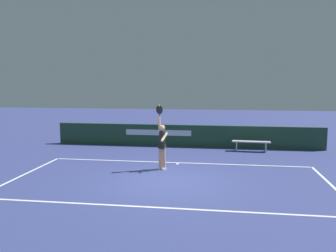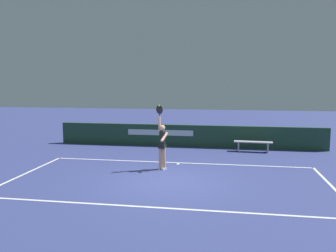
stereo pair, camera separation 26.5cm
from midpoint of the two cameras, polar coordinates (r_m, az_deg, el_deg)
The scene contains 6 objects.
ground_plane at distance 11.82m, azimuth -0.56°, elevation -9.01°, with size 60.00×60.00×0.00m, color navy.
court_lines at distance 11.98m, azimuth -0.44°, elevation -8.78°, with size 10.59×5.28×0.00m.
back_wall at distance 17.88m, azimuth 2.59°, elevation -1.60°, with size 13.56×0.22×1.11m.
tennis_player at distance 13.19m, azimuth -1.56°, elevation -2.77°, with size 0.48×0.50×2.45m.
tennis_ball at distance 12.92m, azimuth -2.04°, elevation 3.34°, with size 0.07×0.07×0.07m.
courtside_bench_near at distance 17.10m, azimuth 12.94°, elevation -2.78°, with size 1.80×0.46×0.49m.
Camera 1 is at (1.63, -11.23, 3.32)m, focal length 37.47 mm.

